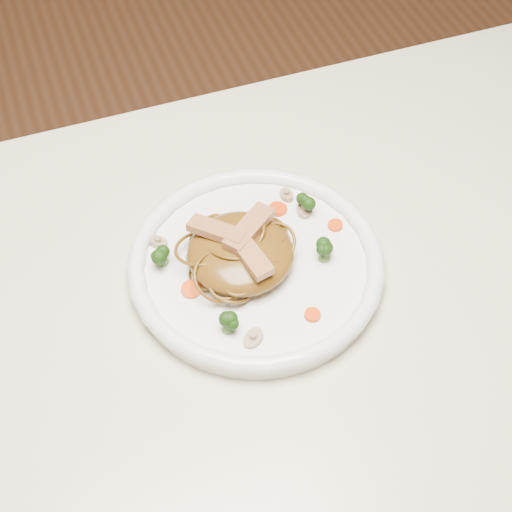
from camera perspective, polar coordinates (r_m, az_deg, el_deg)
name	(u,v)px	position (r m, az deg, el deg)	size (l,w,h in m)	color
table	(227,393)	(0.90, -2.17, -10.16)	(1.20, 0.80, 0.75)	beige
plate	(256,268)	(0.86, 0.00, -0.91)	(0.28, 0.28, 0.02)	white
noodle_mound	(241,253)	(0.85, -1.15, 0.25)	(0.12, 0.12, 0.04)	brown
chicken_a	(249,228)	(0.84, -0.52, 2.07)	(0.07, 0.02, 0.01)	tan
chicken_b	(217,231)	(0.84, -2.91, 1.88)	(0.07, 0.02, 0.01)	tan
chicken_c	(249,253)	(0.82, -0.53, 0.22)	(0.07, 0.02, 0.01)	tan
broccoli_0	(307,201)	(0.90, 3.79, 4.11)	(0.03, 0.03, 0.03)	#15350B
broccoli_1	(162,254)	(0.85, -7.03, 0.16)	(0.03, 0.03, 0.03)	#15350B
broccoli_2	(228,321)	(0.79, -2.12, -4.87)	(0.03, 0.03, 0.03)	#15350B
broccoli_3	(325,250)	(0.85, 5.14, 0.46)	(0.03, 0.03, 0.03)	#15350B
carrot_0	(278,209)	(0.91, 1.64, 3.53)	(0.02, 0.02, 0.01)	#EC4408
carrot_1	(191,289)	(0.84, -4.83, -2.49)	(0.02, 0.02, 0.01)	#EC4408
carrot_2	(335,225)	(0.90, 5.90, 2.28)	(0.02, 0.02, 0.01)	#EC4408
carrot_3	(216,221)	(0.90, -2.96, 2.60)	(0.02, 0.02, 0.01)	#EC4408
carrot_4	(312,315)	(0.82, 4.21, -4.38)	(0.02, 0.02, 0.01)	#EC4408
mushroom_0	(253,338)	(0.80, -0.21, -6.13)	(0.03, 0.03, 0.01)	tan
mushroom_1	(305,210)	(0.91, 3.63, 3.46)	(0.03, 0.03, 0.01)	tan
mushroom_2	(158,242)	(0.88, -7.27, 1.02)	(0.02, 0.02, 0.01)	tan
mushroom_3	(287,195)	(0.92, 2.28, 4.53)	(0.02, 0.02, 0.01)	tan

